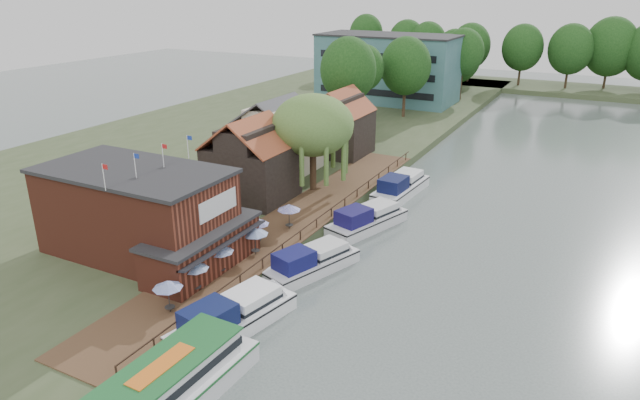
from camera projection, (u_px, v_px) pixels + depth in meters
The scene contains 28 objects.
ground at pixel (317, 303), 41.76m from camera, with size 260.00×260.00×0.00m, color #4C5855.
land_bank at pixel (248, 140), 83.57m from camera, with size 50.00×140.00×1.00m, color #384728.
quay_deck at pixel (291, 223), 53.14m from camera, with size 6.00×50.00×0.10m, color #47301E.
quay_rail at pixel (319, 222), 52.22m from camera, with size 0.20×49.00×1.00m, color black, non-canonical shape.
pub at pixel (155, 215), 45.34m from camera, with size 20.00×11.00×7.30m, color maroon, non-canonical shape.
hotel_block at pixel (388, 68), 106.73m from camera, with size 25.40×12.40×12.30m, color #38666B, non-canonical shape.
cottage_a at pixel (251, 159), 57.99m from camera, with size 8.60×7.60×8.50m, color black, non-canonical shape.
cottage_b at pixel (277, 134), 67.57m from camera, with size 9.60×8.60×8.50m, color beige, non-canonical shape.
cottage_c at pixel (341, 122), 73.29m from camera, with size 7.60×7.60×8.50m, color black, non-canonical shape.
willow at pixel (313, 143), 59.84m from camera, with size 8.60×8.60×10.43m, color #476B2D, non-canonical shape.
umbrella_0 at pixel (169, 296), 38.22m from camera, with size 2.04×2.04×2.38m, color #1B3598, non-canonical shape.
umbrella_1 at pixel (196, 277), 40.78m from camera, with size 2.01×2.01×2.38m, color navy, non-canonical shape.
umbrella_2 at pixel (220, 259), 43.35m from camera, with size 2.19×2.19×2.38m, color navy, non-canonical shape.
umbrella_3 at pixel (255, 241), 46.39m from camera, with size 2.21×2.21×2.38m, color navy, non-canonical shape.
umbrella_4 at pixel (257, 231), 48.29m from camera, with size 2.18×2.18×2.38m, color #1A1C92, non-canonical shape.
umbrella_5 at pixel (289, 217), 51.32m from camera, with size 2.14×2.14×2.38m, color navy, non-canonical shape.
cruiser_0 at pixel (233, 312), 38.14m from camera, with size 3.50×10.81×2.66m, color white, non-canonical shape.
cruiser_1 at pixel (312, 259), 45.87m from camera, with size 3.18×9.84×2.38m, color silver, non-canonical shape.
cruiser_2 at pixel (367, 216), 54.07m from camera, with size 3.30×10.21×2.49m, color silver, non-canonical shape.
cruiser_3 at pixel (401, 184), 62.70m from camera, with size 3.45×10.65×2.61m, color white, non-canonical shape.
tour_boat at pixel (155, 396), 30.13m from camera, with size 3.95×14.01×3.06m, color silver, non-canonical shape.
swan at pixel (220, 373), 33.90m from camera, with size 0.44×0.44×0.44m, color white.
bank_tree_0 at pixel (348, 88), 80.36m from camera, with size 7.88×7.88×14.24m, color #143811, non-canonical shape.
bank_tree_1 at pixel (364, 84), 89.78m from camera, with size 6.24×6.24×12.23m, color #143811, non-canonical shape.
bank_tree_2 at pixel (405, 77), 93.41m from camera, with size 8.23×8.23×13.11m, color #143811, non-canonical shape.
bank_tree_3 at pixel (462, 64), 107.84m from camera, with size 7.69×7.69×13.33m, color #143811, non-canonical shape.
bank_tree_4 at pixel (459, 62), 115.40m from camera, with size 8.80×8.80×12.11m, color #143811, non-canonical shape.
bank_tree_5 at pixel (454, 56), 125.62m from camera, with size 8.38×8.38×11.83m, color #143811, non-canonical shape.
Camera 1 is at (17.06, -32.09, 21.92)m, focal length 32.00 mm.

